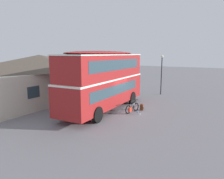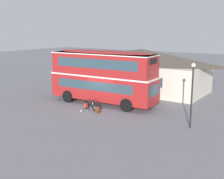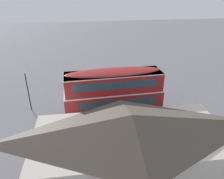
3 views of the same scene
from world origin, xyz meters
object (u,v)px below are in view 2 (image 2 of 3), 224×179
object	(u,v)px
double_decker_bus	(103,75)
touring_bicycle	(90,106)
water_bottle_blue_sports	(88,110)
water_bottle_clear_plastic	(81,111)
street_lamp	(192,88)
backpack_on_ground	(98,110)

from	to	relation	value
double_decker_bus	touring_bicycle	bearing A→B (deg)	-81.46
touring_bicycle	water_bottle_blue_sports	bearing A→B (deg)	-77.39
water_bottle_clear_plastic	water_bottle_blue_sports	xyz separation A→B (m)	(0.39, 0.35, 0.01)
street_lamp	water_bottle_blue_sports	bearing A→B (deg)	-174.60
backpack_on_ground	water_bottle_blue_sports	bearing A→B (deg)	-176.74
touring_bicycle	street_lamp	world-z (taller)	street_lamp
water_bottle_blue_sports	street_lamp	xyz separation A→B (m)	(8.27, 0.78, 2.64)
street_lamp	double_decker_bus	bearing A→B (deg)	167.21
double_decker_bus	street_lamp	size ratio (longest dim) A/B	2.25
backpack_on_ground	street_lamp	xyz separation A→B (m)	(7.31, 0.73, 2.47)
touring_bicycle	water_bottle_blue_sports	size ratio (longest dim) A/B	7.61
backpack_on_ground	water_bottle_blue_sports	xyz separation A→B (m)	(-0.96, -0.05, -0.17)
touring_bicycle	water_bottle_blue_sports	xyz separation A→B (m)	(0.10, -0.44, -0.27)
water_bottle_blue_sports	touring_bicycle	bearing A→B (deg)	102.61
water_bottle_blue_sports	water_bottle_clear_plastic	bearing A→B (deg)	-138.64
water_bottle_clear_plastic	double_decker_bus	bearing A→B (deg)	90.96
double_decker_bus	street_lamp	world-z (taller)	double_decker_bus
backpack_on_ground	street_lamp	size ratio (longest dim) A/B	0.12
touring_bicycle	street_lamp	size ratio (longest dim) A/B	0.38
water_bottle_clear_plastic	backpack_on_ground	bearing A→B (deg)	16.52
backpack_on_ground	water_bottle_clear_plastic	world-z (taller)	backpack_on_ground
double_decker_bus	backpack_on_ground	bearing A→B (deg)	-62.51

